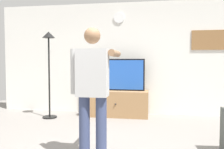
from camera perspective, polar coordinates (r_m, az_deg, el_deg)
back_wall at (r=5.84m, az=3.27°, el=3.86°), size 6.40×0.10×2.70m
tv_stand at (r=5.60m, az=1.26°, el=-6.93°), size 1.44×0.56×0.60m
television at (r=5.57m, az=1.34°, el=-0.05°), size 1.26×0.07×0.74m
wall_clock at (r=5.90m, az=1.69°, el=13.51°), size 0.26×0.03×0.26m
framed_picture at (r=5.92m, az=22.39°, el=7.68°), size 0.80×0.04×0.45m
floor_lamp at (r=5.52m, az=-14.92°, el=4.22°), size 0.32×0.32×1.94m
person_standing_nearer_lamp at (r=3.05m, az=-4.65°, el=-2.73°), size 0.58×0.78×1.71m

